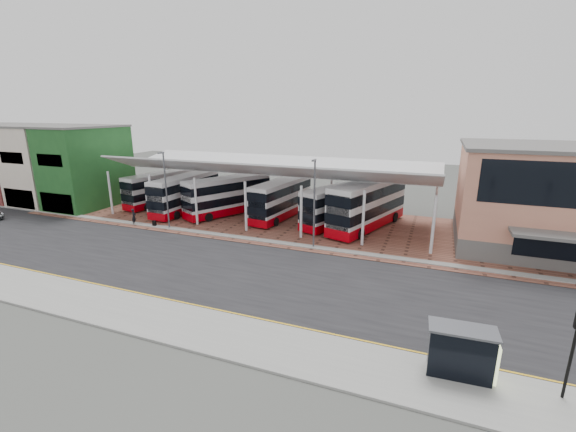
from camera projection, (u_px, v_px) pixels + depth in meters
name	position (u px, v px, depth m)	size (l,w,h in m)	color
ground	(265.00, 270.00, 30.15)	(140.00, 140.00, 0.00)	#434541
road	(259.00, 275.00, 29.25)	(120.00, 14.00, 0.02)	black
forecourt	(333.00, 227.00, 41.09)	(72.00, 16.00, 0.06)	brown
sidewalk	(199.00, 328.00, 22.06)	(120.00, 4.00, 0.14)	gray
north_kerb	(293.00, 245.00, 35.69)	(120.00, 0.80, 0.14)	gray
yellow_line_near	(217.00, 312.00, 23.87)	(120.00, 0.12, 0.01)	gold
yellow_line_far	(220.00, 310.00, 24.13)	(120.00, 0.12, 0.01)	gold
canopy	(267.00, 168.00, 43.21)	(37.00, 11.63, 7.07)	silver
terminal	(573.00, 199.00, 33.27)	(18.40, 14.40, 9.25)	#5C5A58
shop_green	(87.00, 167.00, 49.20)	(6.40, 10.20, 10.22)	#225C25
shop_cream	(51.00, 164.00, 51.49)	(6.40, 10.20, 10.22)	beige
shop_brick	(18.00, 162.00, 53.78)	(6.40, 10.20, 10.22)	brown
lamp_west	(166.00, 188.00, 39.54)	(0.16, 0.90, 8.07)	#505258
lamp_east	(314.00, 201.00, 33.90)	(0.16, 0.90, 8.07)	#505258
bus_0	(160.00, 189.00, 50.29)	(4.01, 10.39, 4.18)	silver
bus_1	(186.00, 194.00, 46.82)	(2.96, 10.85, 4.44)	silver
bus_2	(228.00, 196.00, 45.54)	(7.06, 10.79, 4.46)	silver
bus_3	(281.00, 199.00, 44.16)	(3.68, 10.70, 4.32)	silver
bus_4	(337.00, 205.00, 41.58)	(5.87, 10.40, 4.22)	silver
bus_5	(368.00, 205.00, 40.21)	(6.35, 12.41, 5.00)	silver
pedestrian	(134.00, 217.00, 41.78)	(0.64, 0.42, 1.74)	black
suitcase	(154.00, 223.00, 41.23)	(0.37, 0.26, 0.63)	black
bus_shelter	(468.00, 350.00, 17.42)	(3.11, 1.55, 2.43)	black
traffic_signal_west	(576.00, 337.00, 15.89)	(0.30, 0.24, 4.41)	black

